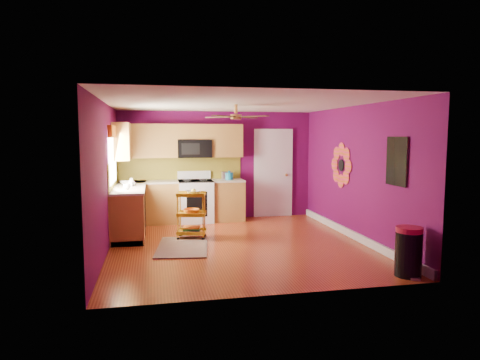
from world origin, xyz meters
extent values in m
plane|color=maroon|center=(0.00, 0.00, 0.00)|extent=(5.00, 5.00, 0.00)
cube|color=#5D0A4A|center=(0.00, 2.50, 1.25)|extent=(4.50, 0.04, 2.50)
cube|color=#5D0A4A|center=(0.00, -2.50, 1.25)|extent=(4.50, 0.04, 2.50)
cube|color=#5D0A4A|center=(-2.25, 0.00, 1.25)|extent=(0.04, 5.00, 2.50)
cube|color=#5D0A4A|center=(2.25, 0.00, 1.25)|extent=(0.04, 5.00, 2.50)
cube|color=silver|center=(0.00, 0.00, 2.50)|extent=(4.50, 5.00, 0.04)
cube|color=white|center=(2.22, 0.00, 0.07)|extent=(0.05, 4.90, 0.14)
cube|color=olive|center=(-1.95, 1.35, 0.45)|extent=(0.60, 2.30, 0.90)
cube|color=olive|center=(-0.85, 2.20, 0.45)|extent=(2.80, 0.60, 0.90)
cube|color=beige|center=(-1.95, 1.35, 0.92)|extent=(0.63, 2.30, 0.04)
cube|color=beige|center=(-0.85, 2.20, 0.92)|extent=(2.80, 0.63, 0.04)
cube|color=black|center=(-1.95, 1.35, 0.05)|extent=(0.54, 2.30, 0.10)
cube|color=black|center=(-0.85, 2.20, 0.05)|extent=(2.80, 0.54, 0.10)
cube|color=white|center=(-0.55, 2.17, 0.46)|extent=(0.76, 0.66, 0.92)
cube|color=black|center=(-0.55, 2.17, 0.93)|extent=(0.76, 0.62, 0.03)
cube|color=white|center=(-0.55, 2.45, 1.04)|extent=(0.76, 0.06, 0.18)
cube|color=black|center=(-0.55, 1.84, 0.45)|extent=(0.45, 0.02, 0.55)
cube|color=olive|center=(-1.59, 2.33, 1.83)|extent=(1.32, 0.33, 0.75)
cube|color=olive|center=(0.19, 2.33, 1.83)|extent=(0.72, 0.33, 0.75)
cube|color=olive|center=(-0.55, 2.33, 2.03)|extent=(0.76, 0.33, 0.34)
cube|color=olive|center=(-2.08, 1.85, 1.83)|extent=(0.33, 1.30, 0.75)
cube|color=black|center=(-0.55, 2.30, 1.65)|extent=(0.76, 0.38, 0.40)
cube|color=brown|center=(-0.85, 2.49, 1.20)|extent=(2.80, 0.01, 0.51)
cube|color=brown|center=(-2.24, 1.35, 1.20)|extent=(0.01, 2.30, 0.51)
cube|color=white|center=(-2.23, 1.05, 1.55)|extent=(0.03, 1.20, 1.00)
cube|color=orange|center=(-2.20, 1.05, 2.02)|extent=(0.08, 1.35, 0.22)
cube|color=white|center=(1.35, 2.48, 1.02)|extent=(0.85, 0.04, 2.05)
cube|color=white|center=(1.35, 2.46, 1.02)|extent=(0.95, 0.02, 2.15)
sphere|color=#BF8C3F|center=(1.67, 2.42, 1.00)|extent=(0.07, 0.07, 0.07)
cylinder|color=black|center=(2.23, 0.60, 1.35)|extent=(0.01, 0.24, 0.24)
cube|color=teal|center=(2.23, -1.40, 1.55)|extent=(0.03, 0.52, 0.72)
cube|color=black|center=(2.21, -1.40, 1.55)|extent=(0.01, 0.56, 0.76)
cylinder|color=#BF8C3F|center=(0.00, 0.20, 2.42)|extent=(0.06, 0.06, 0.16)
cylinder|color=#BF8C3F|center=(0.00, 0.20, 2.28)|extent=(0.20, 0.20, 0.08)
cube|color=#4C2D19|center=(0.27, 0.47, 2.28)|extent=(0.47, 0.47, 0.01)
cube|color=#4C2D19|center=(-0.27, 0.47, 2.28)|extent=(0.47, 0.47, 0.01)
cube|color=#4C2D19|center=(-0.27, -0.07, 2.28)|extent=(0.47, 0.47, 0.01)
cube|color=#4C2D19|center=(0.27, -0.07, 2.28)|extent=(0.47, 0.47, 0.01)
cube|color=black|center=(-1.00, -0.04, 0.01)|extent=(1.03, 1.49, 0.02)
cylinder|color=gold|center=(-1.05, 0.49, 0.45)|extent=(0.02, 0.02, 0.81)
cylinder|color=gold|center=(-0.59, 0.39, 0.45)|extent=(0.02, 0.02, 0.81)
cylinder|color=gold|center=(-0.98, 0.81, 0.45)|extent=(0.02, 0.02, 0.81)
cylinder|color=gold|center=(-0.52, 0.71, 0.45)|extent=(0.02, 0.02, 0.81)
sphere|color=black|center=(-1.05, 0.49, 0.03)|extent=(0.06, 0.06, 0.06)
sphere|color=black|center=(-0.59, 0.39, 0.03)|extent=(0.06, 0.06, 0.06)
sphere|color=black|center=(-0.98, 0.81, 0.03)|extent=(0.06, 0.06, 0.06)
sphere|color=black|center=(-0.52, 0.71, 0.03)|extent=(0.06, 0.06, 0.06)
cube|color=gold|center=(-0.78, 0.60, 0.83)|extent=(0.59, 0.48, 0.03)
cube|color=gold|center=(-0.78, 0.60, 0.46)|extent=(0.59, 0.48, 0.03)
cube|color=gold|center=(-0.78, 0.60, 0.11)|extent=(0.59, 0.48, 0.03)
imported|color=beige|center=(-0.74, 0.59, 0.88)|extent=(0.34, 0.34, 0.07)
sphere|color=yellow|center=(-0.74, 0.59, 0.91)|extent=(0.10, 0.10, 0.10)
imported|color=orange|center=(-0.78, 0.60, 0.52)|extent=(0.35, 0.35, 0.09)
cube|color=navy|center=(-0.78, 0.60, 0.15)|extent=(0.35, 0.29, 0.04)
cube|color=#267233|center=(-0.78, 0.60, 0.18)|extent=(0.35, 0.29, 0.03)
cube|color=orange|center=(-0.78, 0.60, 0.22)|extent=(0.35, 0.29, 0.03)
cylinder|color=black|center=(1.97, -2.19, 0.31)|extent=(0.46, 0.46, 0.62)
cylinder|color=#A2172F|center=(1.97, -2.19, 0.66)|extent=(0.36, 0.36, 0.07)
cube|color=beige|center=(1.97, -2.37, 0.02)|extent=(0.14, 0.10, 0.03)
cylinder|color=#137093|center=(0.23, 2.19, 1.02)|extent=(0.18, 0.18, 0.16)
sphere|color=#137093|center=(0.23, 2.19, 1.12)|extent=(0.06, 0.06, 0.06)
cube|color=beige|center=(0.18, 2.25, 1.03)|extent=(0.22, 0.15, 0.18)
imported|color=#EA3F72|center=(-1.92, 1.28, 1.03)|extent=(0.08, 0.08, 0.17)
imported|color=white|center=(-1.89, 1.37, 1.02)|extent=(0.13, 0.13, 0.16)
imported|color=white|center=(-2.00, 1.65, 0.98)|extent=(0.29, 0.29, 0.07)
imported|color=white|center=(-1.96, 0.86, 0.99)|extent=(0.13, 0.13, 0.10)
camera|label=1|loc=(-1.48, -7.38, 1.95)|focal=32.00mm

